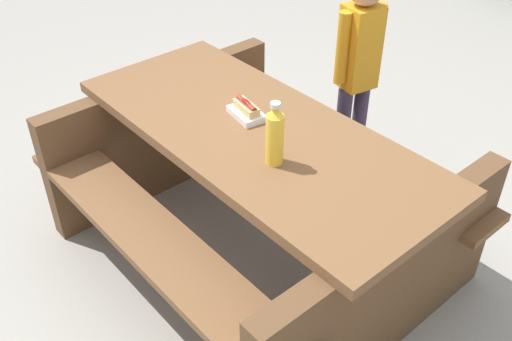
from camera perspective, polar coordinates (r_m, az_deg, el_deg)
ground_plane at (r=3.03m, az=0.00°, el=-7.99°), size 30.00×30.00×0.00m
picnic_table at (r=2.73m, az=0.00°, el=-1.35°), size 1.96×1.61×0.75m
soda_bottle at (r=2.28m, az=1.85°, el=3.44°), size 0.07×0.07×0.28m
hotdog_tray at (r=2.63m, az=-0.95°, el=5.87°), size 0.20×0.16×0.08m
child_in_coat at (r=3.27m, az=10.08°, el=11.69°), size 0.22×0.29×1.21m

